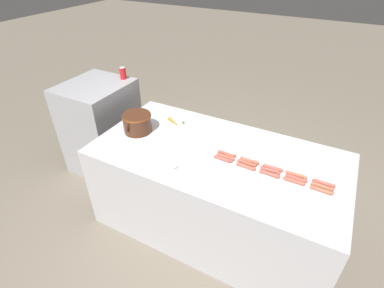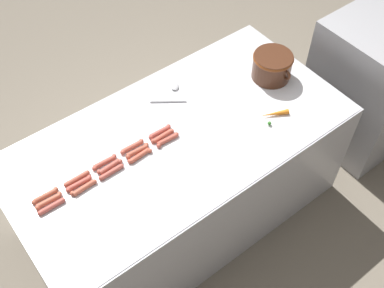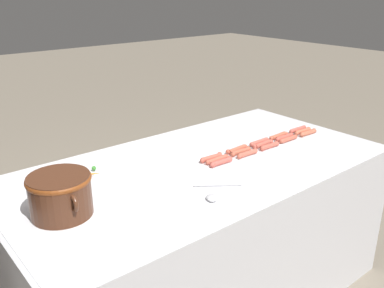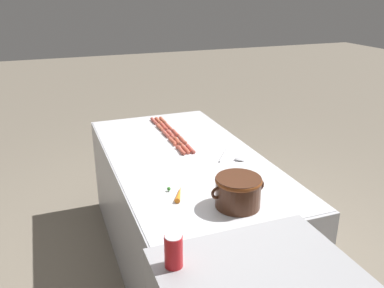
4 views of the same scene
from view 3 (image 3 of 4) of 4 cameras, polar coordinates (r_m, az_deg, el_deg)
The scene contains 19 objects.
griddle_counter at distance 2.37m, azimuth 1.05°, elevation -11.96°, with size 1.03×2.02×0.83m.
hot_dog_0 at distance 2.68m, azimuth 15.40°, elevation 1.48°, with size 0.03×0.15×0.03m.
hot_dog_1 at distance 2.54m, azimuth 12.88°, elevation 0.65°, with size 0.03×0.15×0.03m.
hot_dog_2 at distance 2.41m, azimuth 10.43°, elevation -0.26°, with size 0.03×0.15×0.03m.
hot_dog_3 at distance 2.29m, azimuth 7.49°, elevation -1.29°, with size 0.03×0.15×0.03m.
hot_dog_4 at distance 2.17m, azimuth 3.98°, elevation -2.43°, with size 0.03×0.15×0.03m.
hot_dog_5 at distance 2.70m, azimuth 14.72°, elevation 1.69°, with size 0.03×0.15×0.03m.
hot_dog_6 at distance 2.57m, azimuth 12.38°, elevation 0.90°, with size 0.03×0.15×0.03m.
hot_dog_7 at distance 2.43m, azimuth 9.54°, elevation -0.02°, with size 0.04×0.15×0.03m.
hot_dog_8 at distance 2.31m, azimuth 6.60°, elevation -1.01°, with size 0.04×0.15×0.03m.
hot_dog_9 at distance 2.19m, azimuth 3.45°, elevation -2.11°, with size 0.03×0.15×0.03m.
hot_dog_10 at distance 2.72m, azimuth 14.11°, elevation 1.92°, with size 0.03×0.15×0.03m.
hot_dog_11 at distance 2.58m, azimuth 11.63°, elevation 1.08°, with size 0.03×0.15×0.03m.
hot_dog_12 at distance 2.46m, azimuth 9.08°, elevation 0.27°, with size 0.03×0.15×0.03m.
hot_dog_13 at distance 2.34m, azimuth 6.09°, elevation -0.71°, with size 0.04×0.15×0.03m.
hot_dog_14 at distance 2.22m, azimuth 2.62°, elevation -1.83°, with size 0.04×0.15×0.03m.
bean_pot at distance 1.75m, azimuth -17.38°, elevation -6.31°, with size 0.32×0.25×0.17m.
serving_spoon at distance 1.86m, azimuth 2.98°, elevation -6.66°, with size 0.19×0.24×0.02m.
carrot at distance 2.08m, azimuth -14.45°, elevation -4.00°, with size 0.10×0.17×0.03m.
Camera 3 is at (-1.51, 1.30, 1.70)m, focal length 39.49 mm.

